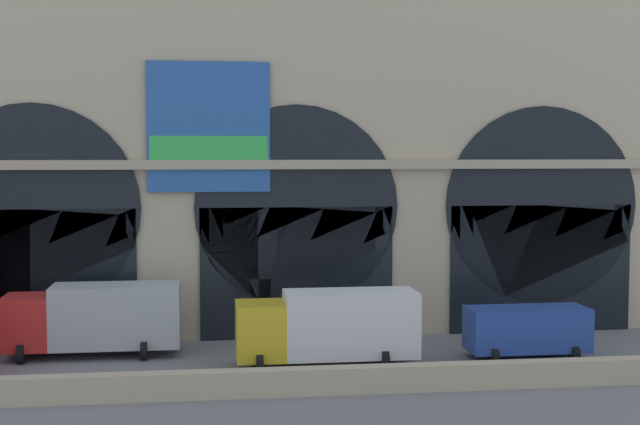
# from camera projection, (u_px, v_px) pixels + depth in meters

# --- Properties ---
(ground_plane) EXTENTS (200.00, 200.00, 0.00)m
(ground_plane) POSITION_uv_depth(u_px,v_px,m) (309.00, 363.00, 36.97)
(ground_plane) COLOR slate
(quay_parapet_wall) EXTENTS (90.00, 0.70, 0.98)m
(quay_parapet_wall) POSITION_uv_depth(u_px,v_px,m) (325.00, 381.00, 32.15)
(quay_parapet_wall) COLOR #BCAD8C
(quay_parapet_wall) RESTS_ON ground
(station_building) EXTENTS (50.84, 5.76, 20.63)m
(station_building) POSITION_uv_depth(u_px,v_px,m) (292.00, 128.00, 43.87)
(station_building) COLOR #BCAD8C
(station_building) RESTS_ON ground
(box_truck_midwest) EXTENTS (7.50, 2.91, 3.12)m
(box_truck_midwest) POSITION_uv_depth(u_px,v_px,m) (95.00, 317.00, 38.06)
(box_truck_midwest) COLOR red
(box_truck_midwest) RESTS_ON ground
(box_truck_center) EXTENTS (7.50, 2.91, 3.12)m
(box_truck_center) POSITION_uv_depth(u_px,v_px,m) (329.00, 326.00, 36.27)
(box_truck_center) COLOR gold
(box_truck_center) RESTS_ON ground
(van_mideast) EXTENTS (5.20, 2.48, 2.20)m
(van_mideast) POSITION_uv_depth(u_px,v_px,m) (527.00, 329.00, 37.75)
(van_mideast) COLOR #28479E
(van_mideast) RESTS_ON ground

